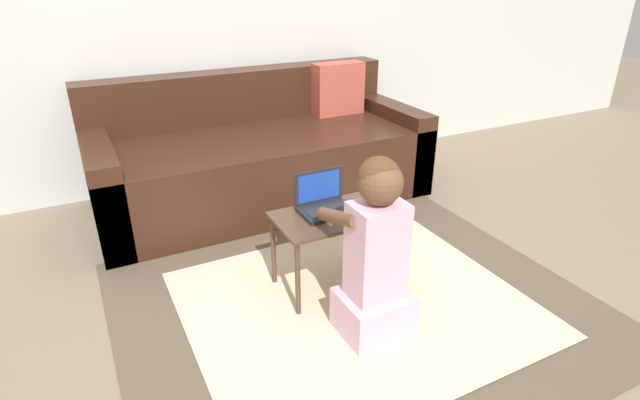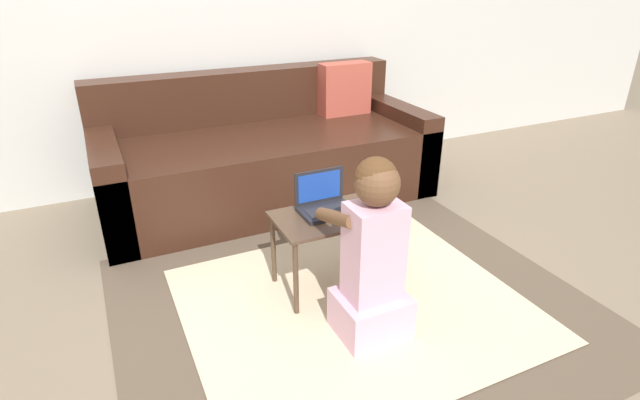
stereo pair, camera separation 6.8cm
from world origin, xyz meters
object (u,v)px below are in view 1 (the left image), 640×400
(computer_mouse, at_px, (362,203))
(laptop, at_px, (325,205))
(couch, at_px, (261,156))
(person_seated, at_px, (375,255))
(laptop_desk, at_px, (336,223))

(computer_mouse, bearing_deg, laptop, 168.68)
(couch, height_order, person_seated, couch)
(couch, relative_size, laptop_desk, 3.64)
(computer_mouse, xyz_separation_m, person_seated, (-0.17, -0.38, -0.03))
(person_seated, bearing_deg, laptop_desk, 85.67)
(couch, bearing_deg, computer_mouse, -85.83)
(couch, distance_m, laptop_desk, 1.15)
(computer_mouse, bearing_deg, couch, 94.17)
(laptop, distance_m, computer_mouse, 0.19)
(couch, distance_m, computer_mouse, 1.15)
(laptop_desk, relative_size, laptop, 2.32)
(laptop_desk, xyz_separation_m, laptop, (-0.04, 0.04, 0.08))
(couch, relative_size, computer_mouse, 22.16)
(couch, height_order, computer_mouse, couch)
(laptop_desk, bearing_deg, couch, 86.86)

